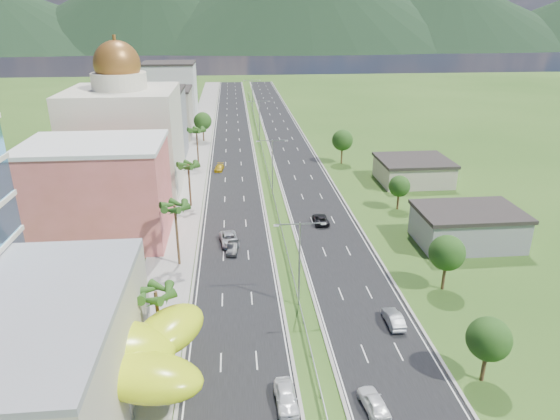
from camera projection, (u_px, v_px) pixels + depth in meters
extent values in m
plane|color=#2D5119|center=(311.00, 357.00, 51.78)|extent=(500.00, 500.00, 0.00)
cube|color=black|center=(233.00, 145.00, 134.37)|extent=(11.00, 260.00, 0.04)
cube|color=black|center=(288.00, 144.00, 135.69)|extent=(11.00, 260.00, 0.04)
cube|color=gray|center=(197.00, 146.00, 133.53)|extent=(7.00, 260.00, 0.12)
cube|color=gray|center=(265.00, 160.00, 118.16)|extent=(0.08, 216.00, 0.28)
cube|color=gray|center=(249.00, 95.00, 212.61)|extent=(0.10, 0.12, 0.70)
cylinder|color=gray|center=(299.00, 265.00, 59.00)|extent=(0.20, 0.20, 11.00)
cube|color=gray|center=(287.00, 224.00, 56.91)|extent=(2.88, 0.12, 0.12)
cube|color=gray|center=(312.00, 223.00, 57.17)|extent=(2.88, 0.12, 0.12)
cube|color=silver|center=(276.00, 226.00, 56.84)|extent=(0.60, 0.25, 0.18)
cube|color=silver|center=(323.00, 224.00, 57.32)|extent=(0.60, 0.25, 0.18)
cylinder|color=gray|center=(272.00, 167.00, 96.00)|extent=(0.20, 0.20, 11.00)
cube|color=gray|center=(265.00, 141.00, 93.92)|extent=(2.88, 0.12, 0.12)
cube|color=gray|center=(280.00, 140.00, 94.17)|extent=(2.88, 0.12, 0.12)
cube|color=silver|center=(258.00, 141.00, 93.84)|extent=(0.60, 0.25, 0.18)
cube|color=silver|center=(286.00, 141.00, 94.32)|extent=(0.60, 0.25, 0.18)
cylinder|color=gray|center=(259.00, 120.00, 137.63)|extent=(0.20, 0.20, 11.00)
cube|color=gray|center=(254.00, 101.00, 135.54)|extent=(2.88, 0.12, 0.12)
cube|color=gray|center=(264.00, 101.00, 135.80)|extent=(2.88, 0.12, 0.12)
cube|color=silver|center=(249.00, 102.00, 135.47)|extent=(0.60, 0.25, 0.18)
cube|color=silver|center=(269.00, 101.00, 135.95)|extent=(0.60, 0.25, 0.18)
cylinder|color=gray|center=(252.00, 95.00, 179.26)|extent=(0.20, 0.20, 11.00)
cube|color=gray|center=(248.00, 80.00, 177.17)|extent=(2.88, 0.12, 0.12)
cube|color=gray|center=(256.00, 80.00, 177.42)|extent=(2.88, 0.12, 0.12)
cube|color=silver|center=(244.00, 81.00, 177.10)|extent=(0.60, 0.25, 0.18)
cube|color=silver|center=(260.00, 80.00, 177.57)|extent=(0.60, 0.25, 0.18)
cylinder|color=gray|center=(64.00, 369.00, 47.09)|extent=(0.50, 0.50, 4.00)
cylinder|color=gray|center=(129.00, 402.00, 43.08)|extent=(0.50, 0.50, 4.00)
cylinder|color=gray|center=(160.00, 363.00, 47.88)|extent=(0.50, 0.50, 4.00)
cube|color=#CE6054|center=(99.00, 194.00, 76.16)|extent=(20.00, 15.00, 15.00)
cube|color=beige|center=(126.00, 142.00, 96.51)|extent=(20.00, 20.00, 20.00)
cylinder|color=beige|center=(119.00, 81.00, 92.26)|extent=(10.00, 10.00, 3.00)
sphere|color=brown|center=(117.00, 64.00, 91.15)|extent=(8.40, 8.40, 8.40)
cube|color=gray|center=(151.00, 125.00, 120.46)|extent=(16.00, 15.00, 16.00)
cube|color=#ADA48F|center=(163.00, 114.00, 141.37)|extent=(16.00, 15.00, 13.00)
cube|color=silver|center=(171.00, 93.00, 161.72)|extent=(16.00, 15.00, 18.00)
cube|color=gray|center=(467.00, 228.00, 76.44)|extent=(15.00, 10.00, 5.00)
cube|color=#ADA48F|center=(413.00, 172.00, 104.47)|extent=(14.00, 12.00, 4.40)
cylinder|color=#47301C|center=(159.00, 324.00, 50.89)|extent=(0.36, 0.36, 7.50)
cylinder|color=#47301C|center=(177.00, 236.00, 69.11)|extent=(0.36, 0.36, 9.00)
cylinder|color=#47301C|center=(190.00, 186.00, 90.57)|extent=(0.36, 0.36, 8.00)
cylinder|color=#47301C|center=(198.00, 149.00, 113.55)|extent=(0.36, 0.36, 8.80)
cylinder|color=#47301C|center=(203.00, 133.00, 137.40)|extent=(0.40, 0.40, 4.90)
sphere|color=#264D18|center=(203.00, 121.00, 136.24)|extent=(4.90, 4.90, 4.90)
cylinder|color=#47301C|center=(485.00, 362.00, 47.78)|extent=(0.40, 0.40, 4.20)
sphere|color=#264D18|center=(489.00, 339.00, 46.78)|extent=(4.20, 4.20, 4.20)
cylinder|color=#47301C|center=(444.00, 273.00, 63.70)|extent=(0.40, 0.40, 4.55)
sphere|color=#264D18|center=(447.00, 253.00, 62.62)|extent=(4.55, 4.55, 4.55)
cylinder|color=#47301C|center=(398.00, 199.00, 90.00)|extent=(0.40, 0.40, 3.85)
sphere|color=#264D18|center=(399.00, 186.00, 89.08)|extent=(3.85, 3.85, 3.85)
cylinder|color=#47301C|center=(342.00, 153.00, 117.21)|extent=(0.40, 0.40, 4.90)
sphere|color=#264D18|center=(342.00, 140.00, 116.04)|extent=(4.90, 4.90, 4.90)
imported|color=white|center=(286.00, 397.00, 45.20)|extent=(2.13, 4.90, 1.65)
imported|color=black|center=(233.00, 247.00, 74.16)|extent=(2.00, 4.52, 1.44)
imported|color=#B1B4B9|center=(229.00, 239.00, 76.80)|extent=(3.29, 5.87, 1.55)
imported|color=gold|center=(219.00, 168.00, 112.45)|extent=(2.39, 4.65, 1.29)
imported|color=white|center=(374.00, 402.00, 44.68)|extent=(2.40, 4.71, 1.53)
imported|color=#989A9F|center=(394.00, 318.00, 56.92)|extent=(1.66, 4.60, 1.51)
imported|color=black|center=(321.00, 219.00, 84.37)|extent=(2.40, 5.06, 1.40)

